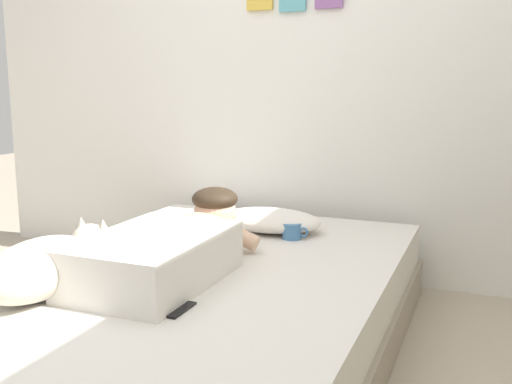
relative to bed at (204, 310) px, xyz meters
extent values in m
cube|color=silver|center=(-0.01, 1.19, 1.07)|extent=(4.12, 0.10, 2.50)
cube|color=gray|center=(0.00, 0.00, -0.09)|extent=(1.48, 2.10, 0.18)
cube|color=silver|center=(0.00, 0.00, 0.09)|extent=(1.44, 2.04, 0.19)
ellipsoid|color=white|center=(0.05, 0.62, 0.24)|extent=(0.52, 0.32, 0.11)
cube|color=silver|center=(-0.07, -0.25, 0.28)|extent=(0.42, 0.64, 0.18)
ellipsoid|color=#D8AD8E|center=(-0.07, 0.09, 0.30)|extent=(0.32, 0.20, 0.16)
sphere|color=#D8AD8E|center=(-0.07, 0.25, 0.34)|extent=(0.19, 0.19, 0.19)
ellipsoid|color=#332619|center=(-0.07, 0.25, 0.41)|extent=(0.20, 0.20, 0.10)
cylinder|color=#D8AD8E|center=(-0.17, 0.23, 0.27)|extent=(0.23, 0.07, 0.14)
cylinder|color=#D8AD8E|center=(0.03, 0.23, 0.27)|extent=(0.23, 0.07, 0.14)
ellipsoid|color=beige|center=(-0.34, -0.52, 0.29)|extent=(0.26, 0.48, 0.20)
sphere|color=beige|center=(-0.34, -0.26, 0.31)|extent=(0.15, 0.15, 0.15)
cone|color=#A79F8E|center=(-0.39, -0.24, 0.38)|extent=(0.05, 0.05, 0.05)
cone|color=#A79F8E|center=(-0.29, -0.24, 0.38)|extent=(0.05, 0.05, 0.05)
cylinder|color=teal|center=(0.20, 0.52, 0.22)|extent=(0.09, 0.09, 0.07)
torus|color=teal|center=(0.25, 0.52, 0.22)|extent=(0.05, 0.01, 0.05)
cube|color=black|center=(0.14, -0.45, 0.19)|extent=(0.07, 0.14, 0.01)
camera|label=1|loc=(1.04, -1.97, 0.89)|focal=40.76mm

